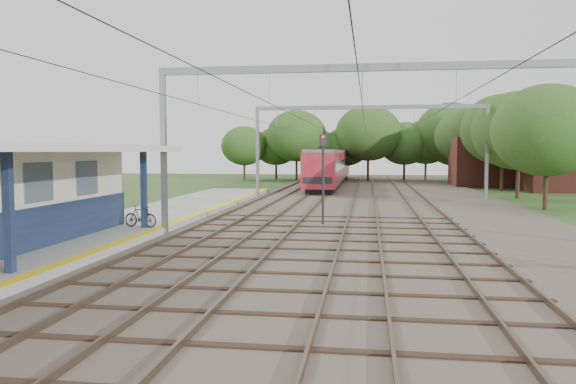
{
  "coord_description": "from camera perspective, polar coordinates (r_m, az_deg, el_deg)",
  "views": [
    {
      "loc": [
        3.48,
        -7.48,
        3.56
      ],
      "look_at": [
        -0.37,
        19.34,
        1.6
      ],
      "focal_mm": 35.0,
      "sensor_mm": 36.0,
      "label": 1
    }
  ],
  "objects": [
    {
      "name": "tree_band",
      "position": [
        64.62,
        8.53,
        5.29
      ],
      "size": [
        31.72,
        30.88,
        8.82
      ],
      "color": "#382619",
      "rests_on": "ground"
    },
    {
      "name": "house_far",
      "position": [
        60.79,
        20.1,
        3.57
      ],
      "size": [
        8.0,
        6.12,
        8.66
      ],
      "color": "brown",
      "rests_on": "ground"
    },
    {
      "name": "platform",
      "position": [
        24.36,
        -18.75,
        -4.07
      ],
      "size": [
        5.0,
        52.0,
        0.35
      ],
      "primitive_type": "cube",
      "color": "gray",
      "rests_on": "ground"
    },
    {
      "name": "catenary_system",
      "position": [
        32.82,
        8.07,
        7.5
      ],
      "size": [
        17.22,
        88.0,
        7.0
      ],
      "color": "gray",
      "rests_on": "ground"
    },
    {
      "name": "yellow_stripe",
      "position": [
        23.41,
        -13.83,
        -3.85
      ],
      "size": [
        0.45,
        52.0,
        0.01
      ],
      "primitive_type": "cube",
      "color": "yellow",
      "rests_on": "platform"
    },
    {
      "name": "ballast_bed",
      "position": [
        37.65,
        8.93,
        -1.26
      ],
      "size": [
        18.0,
        90.0,
        0.1
      ],
      "primitive_type": "cube",
      "color": "#473D33",
      "rests_on": "ground"
    },
    {
      "name": "rail_tracks",
      "position": [
        37.69,
        5.13,
        -1.03
      ],
      "size": [
        11.8,
        88.0,
        0.15
      ],
      "color": "brown",
      "rests_on": "ballast_bed"
    },
    {
      "name": "house_near",
      "position": [
        56.28,
        26.35,
        3.12
      ],
      "size": [
        7.0,
        6.12,
        7.89
      ],
      "color": "brown",
      "rests_on": "ground"
    },
    {
      "name": "train",
      "position": [
        61.37,
        4.46,
        2.69
      ],
      "size": [
        2.75,
        34.24,
        3.62
      ],
      "color": "black",
      "rests_on": "ballast_bed"
    },
    {
      "name": "signal_post",
      "position": [
        26.63,
        3.59,
        2.4
      ],
      "size": [
        0.35,
        0.31,
        4.37
      ],
      "rotation": [
        0.0,
        0.0,
        0.43
      ],
      "color": "black",
      "rests_on": "ground"
    },
    {
      "name": "bicycle",
      "position": [
        24.58,
        -14.75,
        -2.41
      ],
      "size": [
        1.61,
        0.73,
        0.93
      ],
      "primitive_type": "imported",
      "rotation": [
        0.0,
        0.0,
        1.38
      ],
      "color": "black",
      "rests_on": "platform"
    }
  ]
}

